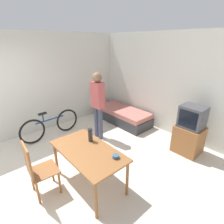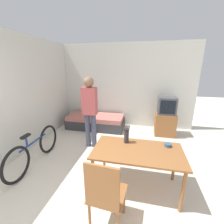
% 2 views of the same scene
% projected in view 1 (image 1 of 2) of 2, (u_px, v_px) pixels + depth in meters
% --- Properties ---
extents(ground_plane, '(20.00, 20.00, 0.00)m').
position_uv_depth(ground_plane, '(13.00, 189.00, 3.12)').
color(ground_plane, beige).
extents(wall_back, '(4.81, 0.06, 2.70)m').
position_uv_depth(wall_back, '(153.00, 82.00, 5.04)').
color(wall_back, silver).
rests_on(wall_back, ground_plane).
extents(wall_left, '(0.06, 4.93, 2.70)m').
position_uv_depth(wall_left, '(58.00, 81.00, 5.15)').
color(wall_left, silver).
rests_on(wall_left, ground_plane).
extents(daybed, '(1.86, 0.80, 0.44)m').
position_uv_depth(daybed, '(123.00, 115.00, 5.64)').
color(daybed, '#333338').
rests_on(daybed, ground_plane).
extents(tv, '(0.58, 0.53, 1.15)m').
position_uv_depth(tv, '(190.00, 132.00, 3.98)').
color(tv, brown).
rests_on(tv, ground_plane).
extents(dining_table, '(1.41, 0.76, 0.72)m').
position_uv_depth(dining_table, '(88.00, 154.00, 3.02)').
color(dining_table, brown).
rests_on(dining_table, ground_plane).
extents(wooden_chair, '(0.47, 0.47, 1.02)m').
position_uv_depth(wooden_chair, '(36.00, 168.00, 2.80)').
color(wooden_chair, brown).
rests_on(wooden_chair, ground_plane).
extents(bicycle, '(0.12, 1.65, 0.75)m').
position_uv_depth(bicycle, '(51.00, 125.00, 4.72)').
color(bicycle, black).
rests_on(bicycle, ground_plane).
extents(person_standing, '(0.34, 0.24, 1.76)m').
position_uv_depth(person_standing, '(98.00, 101.00, 4.42)').
color(person_standing, '#3D4256').
rests_on(person_standing, ground_plane).
extents(thermos_flask, '(0.09, 0.09, 0.25)m').
position_uv_depth(thermos_flask, '(90.00, 134.00, 3.21)').
color(thermos_flask, '#2D2D33').
rests_on(thermos_flask, dining_table).
extents(mate_bowl, '(0.11, 0.11, 0.06)m').
position_uv_depth(mate_bowl, '(116.00, 156.00, 2.78)').
color(mate_bowl, '#335670').
rests_on(mate_bowl, dining_table).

